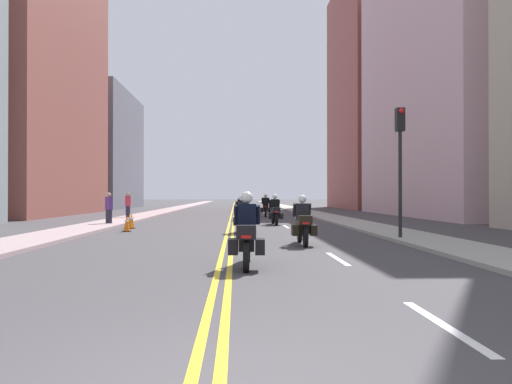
{
  "coord_description": "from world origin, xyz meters",
  "views": [
    {
      "loc": [
        0.26,
        -3.63,
        1.56
      ],
      "look_at": [
        1.6,
        28.42,
        1.79
      ],
      "focal_mm": 33.37,
      "sensor_mm": 36.0,
      "label": 1
    }
  ],
  "objects_px": {
    "pedestrian_2": "(109,208)",
    "motorcycle_3": "(275,213)",
    "motorcycle_1": "(303,224)",
    "motorcycle_5": "(266,207)",
    "motorcycle_4": "(242,210)",
    "traffic_light_near": "(400,148)",
    "traffic_cone_1": "(130,221)",
    "motorcycle_2": "(242,217)",
    "traffic_cone_2": "(132,220)",
    "pedestrian_1": "(128,205)",
    "traffic_cone_0": "(127,223)",
    "motorcycle_6": "(241,207)",
    "motorcycle_0": "(247,237)"
  },
  "relations": [
    {
      "from": "traffic_cone_2",
      "to": "traffic_light_near",
      "type": "bearing_deg",
      "value": -31.82
    },
    {
      "from": "motorcycle_6",
      "to": "pedestrian_2",
      "type": "distance_m",
      "value": 15.9
    },
    {
      "from": "motorcycle_4",
      "to": "traffic_cone_0",
      "type": "distance_m",
      "value": 10.52
    },
    {
      "from": "motorcycle_1",
      "to": "motorcycle_5",
      "type": "height_order",
      "value": "motorcycle_5"
    },
    {
      "from": "pedestrian_2",
      "to": "traffic_cone_2",
      "type": "bearing_deg",
      "value": -10.25
    },
    {
      "from": "motorcycle_5",
      "to": "traffic_cone_2",
      "type": "distance_m",
      "value": 13.79
    },
    {
      "from": "motorcycle_0",
      "to": "traffic_light_near",
      "type": "distance_m",
      "value": 8.35
    },
    {
      "from": "motorcycle_1",
      "to": "pedestrian_2",
      "type": "xyz_separation_m",
      "value": [
        -8.69,
        10.03,
        0.23
      ]
    },
    {
      "from": "motorcycle_2",
      "to": "traffic_cone_1",
      "type": "distance_m",
      "value": 5.93
    },
    {
      "from": "motorcycle_3",
      "to": "traffic_light_near",
      "type": "xyz_separation_m",
      "value": [
        3.58,
        -9.1,
        2.53
      ]
    },
    {
      "from": "motorcycle_2",
      "to": "pedestrian_2",
      "type": "bearing_deg",
      "value": 142.22
    },
    {
      "from": "traffic_cone_2",
      "to": "traffic_cone_1",
      "type": "bearing_deg",
      "value": -105.0
    },
    {
      "from": "motorcycle_6",
      "to": "motorcycle_4",
      "type": "bearing_deg",
      "value": -87.81
    },
    {
      "from": "traffic_cone_0",
      "to": "traffic_light_near",
      "type": "distance_m",
      "value": 11.66
    },
    {
      "from": "motorcycle_6",
      "to": "traffic_cone_0",
      "type": "height_order",
      "value": "motorcycle_6"
    },
    {
      "from": "motorcycle_4",
      "to": "motorcycle_6",
      "type": "xyz_separation_m",
      "value": [
        0.04,
        9.3,
        -0.01
      ]
    },
    {
      "from": "motorcycle_2",
      "to": "traffic_cone_1",
      "type": "relative_size",
      "value": 2.82
    },
    {
      "from": "pedestrian_1",
      "to": "motorcycle_3",
      "type": "bearing_deg",
      "value": 136.32
    },
    {
      "from": "motorcycle_1",
      "to": "motorcycle_3",
      "type": "xyz_separation_m",
      "value": [
        -0.03,
        10.35,
        -0.0
      ]
    },
    {
      "from": "motorcycle_2",
      "to": "motorcycle_6",
      "type": "xyz_separation_m",
      "value": [
        0.16,
        19.45,
        -0.02
      ]
    },
    {
      "from": "motorcycle_4",
      "to": "traffic_light_near",
      "type": "bearing_deg",
      "value": -68.97
    },
    {
      "from": "traffic_cone_1",
      "to": "pedestrian_1",
      "type": "bearing_deg",
      "value": 103.11
    },
    {
      "from": "traffic_light_near",
      "to": "traffic_cone_1",
      "type": "bearing_deg",
      "value": 149.12
    },
    {
      "from": "motorcycle_0",
      "to": "motorcycle_1",
      "type": "height_order",
      "value": "motorcycle_0"
    },
    {
      "from": "motorcycle_2",
      "to": "motorcycle_3",
      "type": "bearing_deg",
      "value": 71.05
    },
    {
      "from": "traffic_cone_1",
      "to": "pedestrian_2",
      "type": "xyz_separation_m",
      "value": [
        -1.6,
        2.42,
        0.51
      ]
    },
    {
      "from": "motorcycle_5",
      "to": "motorcycle_4",
      "type": "bearing_deg",
      "value": -108.27
    },
    {
      "from": "traffic_light_near",
      "to": "pedestrian_1",
      "type": "relative_size",
      "value": 2.58
    },
    {
      "from": "motorcycle_0",
      "to": "motorcycle_3",
      "type": "distance_m",
      "value": 15.05
    },
    {
      "from": "traffic_cone_1",
      "to": "motorcycle_6",
      "type": "bearing_deg",
      "value": 72.08
    },
    {
      "from": "traffic_light_near",
      "to": "pedestrian_1",
      "type": "bearing_deg",
      "value": 129.2
    },
    {
      "from": "traffic_cone_2",
      "to": "motorcycle_6",
      "type": "bearing_deg",
      "value": 72.04
    },
    {
      "from": "pedestrian_1",
      "to": "pedestrian_2",
      "type": "xyz_separation_m",
      "value": [
        0.58,
        -6.93,
        -0.03
      ]
    },
    {
      "from": "traffic_cone_2",
      "to": "motorcycle_0",
      "type": "bearing_deg",
      "value": -67.38
    },
    {
      "from": "motorcycle_3",
      "to": "pedestrian_2",
      "type": "bearing_deg",
      "value": -179.67
    },
    {
      "from": "motorcycle_4",
      "to": "traffic_cone_2",
      "type": "bearing_deg",
      "value": -126.38
    },
    {
      "from": "traffic_cone_0",
      "to": "pedestrian_1",
      "type": "xyz_separation_m",
      "value": [
        -2.46,
        11.16,
        0.56
      ]
    },
    {
      "from": "motorcycle_5",
      "to": "traffic_cone_1",
      "type": "xyz_separation_m",
      "value": [
        -7.13,
        -12.04,
        -0.31
      ]
    },
    {
      "from": "motorcycle_6",
      "to": "traffic_cone_0",
      "type": "bearing_deg",
      "value": -103.05
    },
    {
      "from": "motorcycle_3",
      "to": "motorcycle_2",
      "type": "bearing_deg",
      "value": -110.03
    },
    {
      "from": "motorcycle_0",
      "to": "motorcycle_4",
      "type": "distance_m",
      "value": 19.59
    },
    {
      "from": "motorcycle_3",
      "to": "traffic_cone_2",
      "type": "distance_m",
      "value": 7.45
    },
    {
      "from": "motorcycle_1",
      "to": "traffic_cone_0",
      "type": "distance_m",
      "value": 8.95
    },
    {
      "from": "motorcycle_1",
      "to": "traffic_cone_2",
      "type": "bearing_deg",
      "value": 133.03
    },
    {
      "from": "traffic_cone_1",
      "to": "motorcycle_1",
      "type": "bearing_deg",
      "value": -47.04
    },
    {
      "from": "traffic_cone_0",
      "to": "traffic_cone_2",
      "type": "bearing_deg",
      "value": 96.41
    },
    {
      "from": "pedestrian_2",
      "to": "motorcycle_3",
      "type": "bearing_deg",
      "value": 45.11
    },
    {
      "from": "motorcycle_4",
      "to": "motorcycle_5",
      "type": "bearing_deg",
      "value": 69.22
    },
    {
      "from": "traffic_cone_1",
      "to": "traffic_cone_2",
      "type": "distance_m",
      "value": 0.21
    },
    {
      "from": "motorcycle_1",
      "to": "traffic_cone_2",
      "type": "xyz_separation_m",
      "value": [
        -7.03,
        7.82,
        -0.27
      ]
    }
  ]
}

